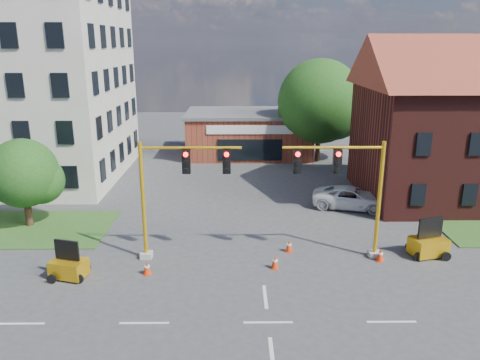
{
  "coord_description": "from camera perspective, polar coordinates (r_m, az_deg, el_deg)",
  "views": [
    {
      "loc": [
        -1.28,
        -16.47,
        10.83
      ],
      "look_at": [
        -1.05,
        10.0,
        3.07
      ],
      "focal_mm": 35.0,
      "sensor_mm": 36.0,
      "label": 1
    }
  ],
  "objects": [
    {
      "name": "cone_b",
      "position": [
        23.72,
        4.28,
        -9.96
      ],
      "size": [
        0.4,
        0.4,
        0.7
      ],
      "color": "red",
      "rests_on": "ground"
    },
    {
      "name": "cone_d",
      "position": [
        25.56,
        6.0,
        -7.99
      ],
      "size": [
        0.4,
        0.4,
        0.7
      ],
      "color": "red",
      "rests_on": "ground"
    },
    {
      "name": "pickup_white",
      "position": [
        32.71,
        13.42,
        -2.12
      ],
      "size": [
        5.66,
        3.7,
        1.45
      ],
      "primitive_type": "imported",
      "rotation": [
        0.0,
        0.0,
        1.3
      ],
      "color": "white",
      "rests_on": "ground"
    },
    {
      "name": "tree_nw_front",
      "position": [
        30.75,
        -24.48,
        0.54
      ],
      "size": [
        4.35,
        4.14,
        5.46
      ],
      "color": "#362213",
      "rests_on": "ground"
    },
    {
      "name": "signal_mast_west",
      "position": [
        23.7,
        -7.93,
        -0.77
      ],
      "size": [
        5.3,
        0.6,
        6.2
      ],
      "color": "#9B9B96",
      "rests_on": "ground"
    },
    {
      "name": "tree_large",
      "position": [
        44.64,
        10.19,
        9.12
      ],
      "size": [
        8.21,
        7.82,
        9.56
      ],
      "color": "#362213",
      "rests_on": "ground"
    },
    {
      "name": "ground",
      "position": [
        19.75,
        3.46,
        -16.94
      ],
      "size": [
        120.0,
        120.0,
        0.0
      ],
      "primitive_type": "plane",
      "color": "#3A3B3D",
      "rests_on": "ground"
    },
    {
      "name": "trailer_east",
      "position": [
        26.77,
        21.98,
        -7.29
      ],
      "size": [
        2.06,
        1.64,
        2.05
      ],
      "rotation": [
        0.0,
        0.0,
        0.27
      ],
      "color": "gold",
      "rests_on": "ground"
    },
    {
      "name": "trailer_west",
      "position": [
        24.14,
        -20.15,
        -9.87
      ],
      "size": [
        1.85,
        1.48,
        1.84
      ],
      "rotation": [
        0.0,
        0.0,
        -0.28
      ],
      "color": "gold",
      "rests_on": "ground"
    },
    {
      "name": "signal_mast_east",
      "position": [
        24.17,
        13.01,
        -0.7
      ],
      "size": [
        5.3,
        0.6,
        6.2
      ],
      "color": "#9B9B96",
      "rests_on": "ground"
    },
    {
      "name": "cone_a",
      "position": [
        23.54,
        -11.27,
        -10.47
      ],
      "size": [
        0.4,
        0.4,
        0.7
      ],
      "color": "red",
      "rests_on": "ground"
    },
    {
      "name": "brick_shop",
      "position": [
        47.27,
        1.07,
        5.77
      ],
      "size": [
        12.4,
        8.4,
        4.3
      ],
      "color": "maroon",
      "rests_on": "ground"
    },
    {
      "name": "cone_c",
      "position": [
        25.45,
        16.71,
        -8.75
      ],
      "size": [
        0.4,
        0.4,
        0.7
      ],
      "color": "red",
      "rests_on": "ground"
    }
  ]
}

